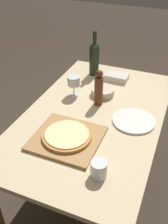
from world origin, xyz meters
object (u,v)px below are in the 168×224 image
Objects in this scene: wine_glass at (74,82)px; small_bowl at (103,92)px; pepper_mill at (99,89)px; wine_bottle at (94,58)px; pizza at (67,135)px.

small_bowl is (0.18, 0.08, -0.08)m from wine_glass.
pepper_mill is 1.54× the size of small_bowl.
pepper_mill is 0.20m from wine_glass.
wine_glass is at bearing -92.81° from wine_bottle.
wine_bottle is at bearing 114.38° from pepper_mill.
small_bowl is (-0.01, 0.12, -0.09)m from pepper_mill.
wine_bottle is 1.40× the size of pepper_mill.
pizza is 0.80m from wine_bottle.
pizza is at bearing -80.02° from wine_bottle.
wine_bottle is 2.15× the size of small_bowl.
wine_glass reaches higher than pizza.
small_bowl is (0.16, -0.27, -0.11)m from wine_bottle.
pizza is 0.41m from pepper_mill.
small_bowl is (0.03, 0.52, -0.00)m from pizza.
pepper_mill is at bearing 84.47° from pizza.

